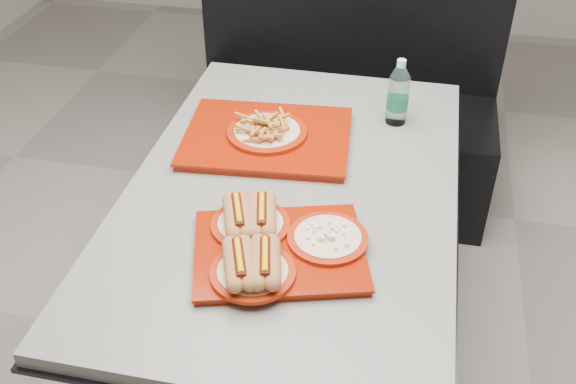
% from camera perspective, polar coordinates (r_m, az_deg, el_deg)
% --- Properties ---
extents(ground, '(6.00, 6.00, 0.00)m').
position_cam_1_polar(ground, '(2.39, 0.30, -14.13)').
color(ground, gray).
rests_on(ground, ground).
extents(diner_table, '(0.92, 1.42, 0.75)m').
position_cam_1_polar(diner_table, '(1.97, 0.35, -3.35)').
color(diner_table, black).
rests_on(diner_table, ground).
extents(booth_bench, '(1.30, 0.57, 1.35)m').
position_cam_1_polar(booth_bench, '(2.97, 4.62, 7.33)').
color(booth_bench, black).
rests_on(booth_bench, ground).
extents(tray_near, '(0.48, 0.42, 0.09)m').
position_cam_1_polar(tray_near, '(1.63, -1.36, -4.48)').
color(tray_near, maroon).
rests_on(tray_near, diner_table).
extents(tray_far, '(0.53, 0.43, 0.10)m').
position_cam_1_polar(tray_far, '(2.04, -1.78, 4.92)').
color(tray_far, maroon).
rests_on(tray_far, diner_table).
extents(water_bottle, '(0.07, 0.07, 0.21)m').
position_cam_1_polar(water_bottle, '(2.14, 9.29, 8.04)').
color(water_bottle, silver).
rests_on(water_bottle, diner_table).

